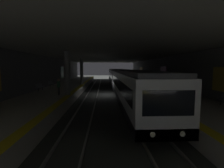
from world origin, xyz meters
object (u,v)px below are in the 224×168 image
object	(u,v)px
bench_right_far	(51,83)
trash_bin	(174,88)
metro_train	(122,80)
suitcase_rolling	(148,83)
pillar_near	(67,73)
bench_right_mid	(40,86)
bench_left_mid	(144,78)
person_waiting_near	(143,81)
backpack_on_floor	(156,86)
person_walking_mid	(149,81)
person_boarding	(59,86)
pillar_far	(82,71)
person_standing_far	(69,78)

from	to	relation	value
bench_right_far	trash_bin	world-z (taller)	bench_right_far
metro_train	suitcase_rolling	bearing A→B (deg)	-66.89
pillar_near	bench_right_mid	distance (m)	5.63
bench_left_mid	trash_bin	size ratio (longest dim) A/B	2.00
bench_right_mid	person_waiting_near	bearing A→B (deg)	-74.02
bench_right_far	bench_right_mid	bearing A→B (deg)	180.00
person_waiting_near	trash_bin	bearing A→B (deg)	-158.25
metro_train	backpack_on_floor	size ratio (longest dim) A/B	90.03
person_walking_mid	suitcase_rolling	distance (m)	4.39
pillar_near	suitcase_rolling	bearing A→B (deg)	-49.59
metro_train	bench_right_mid	bearing A→B (deg)	111.49
person_boarding	trash_bin	size ratio (longest dim) A/B	1.99
pillar_far	backpack_on_floor	size ratio (longest dim) A/B	11.38
suitcase_rolling	backpack_on_floor	size ratio (longest dim) A/B	2.18
trash_bin	person_waiting_near	bearing A→B (deg)	21.75
pillar_far	person_standing_far	world-z (taller)	pillar_far
pillar_far	bench_left_mid	xyz separation A→B (m)	(7.61, -12.88, -1.75)
pillar_far	bench_right_far	size ratio (longest dim) A/B	2.68
person_boarding	suitcase_rolling	xyz separation A→B (m)	(9.72, -12.11, -0.63)
person_walking_mid	person_boarding	bearing A→B (deg)	116.28
metro_train	bench_right_mid	size ratio (longest dim) A/B	21.18
pillar_near	trash_bin	distance (m)	12.38
person_waiting_near	suitcase_rolling	bearing A→B (deg)	-32.83
pillar_far	person_standing_far	xyz separation A→B (m)	(2.90, 2.73, -1.41)
bench_right_far	trash_bin	size ratio (longest dim) A/B	2.00
person_walking_mid	backpack_on_floor	bearing A→B (deg)	-82.27
person_standing_far	person_boarding	world-z (taller)	person_boarding
pillar_near	metro_train	xyz separation A→B (m)	(7.57, -6.55, -1.30)
pillar_far	trash_bin	world-z (taller)	pillar_far
metro_train	pillar_far	bearing A→B (deg)	63.42
metro_train	backpack_on_floor	distance (m)	5.19
person_waiting_near	trash_bin	distance (m)	6.36
bench_right_mid	trash_bin	world-z (taller)	bench_right_mid
bench_right_mid	suitcase_rolling	bearing A→B (deg)	-68.01
person_standing_far	suitcase_rolling	distance (m)	14.58
bench_left_mid	suitcase_rolling	size ratio (longest dim) A/B	1.95
bench_right_mid	person_standing_far	world-z (taller)	person_standing_far
pillar_far	bench_right_mid	xyz separation A→B (m)	(-7.50, 4.18, -1.75)
bench_right_mid	person_boarding	xyz separation A→B (m)	(-3.49, -3.31, 0.40)
suitcase_rolling	backpack_on_floor	world-z (taller)	suitcase_rolling
metro_train	bench_right_far	world-z (taller)	metro_train
person_standing_far	backpack_on_floor	distance (m)	16.24
pillar_near	person_boarding	distance (m)	1.62
pillar_near	person_waiting_near	world-z (taller)	pillar_near
pillar_near	bench_right_mid	size ratio (longest dim) A/B	2.68
pillar_far	person_waiting_near	distance (m)	10.50
bench_right_mid	backpack_on_floor	size ratio (longest dim) A/B	4.25
metro_train	person_walking_mid	xyz separation A→B (m)	(-2.23, -3.69, -0.05)
person_waiting_near	person_standing_far	distance (m)	14.07
bench_right_mid	backpack_on_floor	world-z (taller)	bench_right_mid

